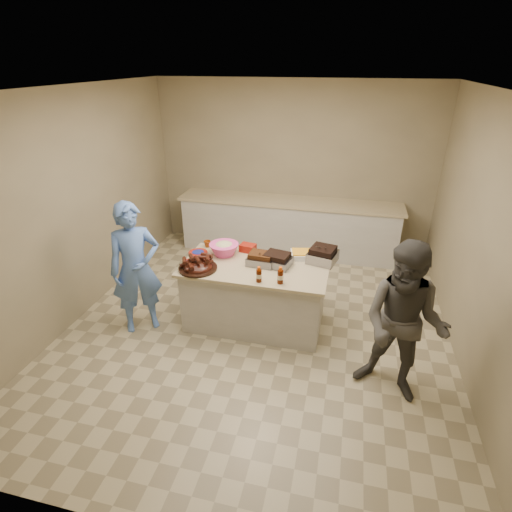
% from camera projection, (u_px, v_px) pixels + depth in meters
% --- Properties ---
extents(room, '(4.50, 5.00, 2.70)m').
position_uv_depth(room, '(258.00, 326.00, 4.92)').
color(room, gray).
rests_on(room, ground).
extents(back_counter, '(3.60, 0.64, 0.90)m').
position_uv_depth(back_counter, '(288.00, 226.00, 6.63)').
color(back_counter, beige).
rests_on(back_counter, ground).
extents(island, '(1.70, 0.91, 0.80)m').
position_uv_depth(island, '(255.00, 322.00, 4.98)').
color(island, beige).
rests_on(island, ground).
extents(rib_platter, '(0.48, 0.48, 0.18)m').
position_uv_depth(rib_platter, '(198.00, 269.00, 4.55)').
color(rib_platter, '#41160C').
rests_on(rib_platter, island).
extents(pulled_pork_tray, '(0.33, 0.26, 0.09)m').
position_uv_depth(pulled_pork_tray, '(261.00, 264.00, 4.65)').
color(pulled_pork_tray, '#47230F').
rests_on(pulled_pork_tray, island).
extents(brisket_tray, '(0.37, 0.33, 0.10)m').
position_uv_depth(brisket_tray, '(277.00, 265.00, 4.63)').
color(brisket_tray, black).
rests_on(brisket_tray, island).
extents(roasting_pan, '(0.38, 0.38, 0.13)m').
position_uv_depth(roasting_pan, '(322.00, 262.00, 4.71)').
color(roasting_pan, gray).
rests_on(roasting_pan, island).
extents(coleslaw_bowl, '(0.36, 0.36, 0.24)m').
position_uv_depth(coleslaw_bowl, '(224.00, 255.00, 4.88)').
color(coleslaw_bowl, '#F44AA0').
rests_on(coleslaw_bowl, island).
extents(sausage_plate, '(0.28, 0.28, 0.05)m').
position_uv_depth(sausage_plate, '(277.00, 259.00, 4.77)').
color(sausage_plate, silver).
rests_on(sausage_plate, island).
extents(mac_cheese_dish, '(0.36, 0.30, 0.09)m').
position_uv_depth(mac_cheese_dish, '(304.00, 257.00, 4.81)').
color(mac_cheese_dish, yellow).
rests_on(mac_cheese_dish, island).
extents(bbq_bottle_a, '(0.06, 0.06, 0.18)m').
position_uv_depth(bbq_bottle_a, '(259.00, 282.00, 4.29)').
color(bbq_bottle_a, '#431302').
rests_on(bbq_bottle_a, island).
extents(bbq_bottle_b, '(0.07, 0.07, 0.19)m').
position_uv_depth(bbq_bottle_b, '(280.00, 283.00, 4.26)').
color(bbq_bottle_b, '#431302').
rests_on(bbq_bottle_b, island).
extents(mustard_bottle, '(0.04, 0.04, 0.11)m').
position_uv_depth(mustard_bottle, '(253.00, 258.00, 4.80)').
color(mustard_bottle, '#EBAF00').
rests_on(mustard_bottle, island).
extents(sauce_bowl, '(0.12, 0.04, 0.12)m').
position_uv_depth(sauce_bowl, '(259.00, 257.00, 4.82)').
color(sauce_bowl, silver).
rests_on(sauce_bowl, island).
extents(plate_stack_large, '(0.24, 0.24, 0.03)m').
position_uv_depth(plate_stack_large, '(198.00, 254.00, 4.89)').
color(plate_stack_large, maroon).
rests_on(plate_stack_large, island).
extents(plate_stack_small, '(0.18, 0.18, 0.02)m').
position_uv_depth(plate_stack_small, '(190.00, 263.00, 4.67)').
color(plate_stack_small, maroon).
rests_on(plate_stack_small, island).
extents(plastic_cup, '(0.09, 0.08, 0.09)m').
position_uv_depth(plastic_cup, '(207.00, 247.00, 5.08)').
color(plastic_cup, '#863A0C').
rests_on(plastic_cup, island).
extents(basket_stack, '(0.21, 0.17, 0.09)m').
position_uv_depth(basket_stack, '(248.00, 251.00, 4.96)').
color(basket_stack, maroon).
rests_on(basket_stack, island).
extents(guest_blue, '(1.40, 1.63, 0.38)m').
position_uv_depth(guest_blue, '(144.00, 325.00, 4.92)').
color(guest_blue, '#5A85D8').
rests_on(guest_blue, ground).
extents(guest_gray, '(1.29, 1.77, 0.61)m').
position_uv_depth(guest_gray, '(390.00, 391.00, 3.95)').
color(guest_gray, '#4F4D47').
rests_on(guest_gray, ground).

